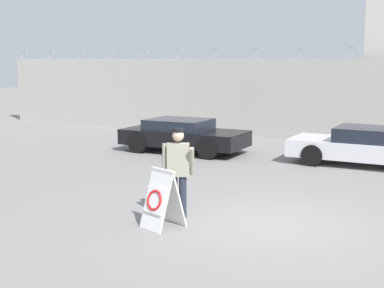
{
  "coord_description": "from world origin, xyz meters",
  "views": [
    {
      "loc": [
        3.42,
        -9.35,
        3.12
      ],
      "look_at": [
        -2.19,
        0.97,
        1.28
      ],
      "focal_mm": 50.0,
      "sensor_mm": 36.0,
      "label": 1
    }
  ],
  "objects_px": {
    "parked_car_rear_sedan": "(367,146)",
    "barricade_sign": "(161,199)",
    "parked_car_front_coupe": "(183,135)",
    "security_guard": "(178,168)"
  },
  "relations": [
    {
      "from": "barricade_sign",
      "to": "parked_car_rear_sedan",
      "type": "bearing_deg",
      "value": 92.03
    },
    {
      "from": "parked_car_front_coupe",
      "to": "parked_car_rear_sedan",
      "type": "relative_size",
      "value": 0.97
    },
    {
      "from": "barricade_sign",
      "to": "security_guard",
      "type": "bearing_deg",
      "value": 111.35
    },
    {
      "from": "security_guard",
      "to": "parked_car_front_coupe",
      "type": "xyz_separation_m",
      "value": [
        -3.73,
        6.8,
        -0.42
      ]
    },
    {
      "from": "barricade_sign",
      "to": "parked_car_rear_sedan",
      "type": "distance_m",
      "value": 8.37
    },
    {
      "from": "security_guard",
      "to": "parked_car_rear_sedan",
      "type": "height_order",
      "value": "security_guard"
    },
    {
      "from": "parked_car_rear_sedan",
      "to": "barricade_sign",
      "type": "bearing_deg",
      "value": 74.07
    },
    {
      "from": "security_guard",
      "to": "parked_car_rear_sedan",
      "type": "relative_size",
      "value": 0.41
    },
    {
      "from": "barricade_sign",
      "to": "parked_car_front_coupe",
      "type": "distance_m",
      "value": 8.41
    },
    {
      "from": "security_guard",
      "to": "parked_car_front_coupe",
      "type": "height_order",
      "value": "security_guard"
    }
  ]
}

